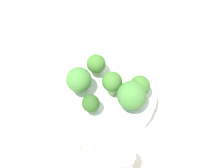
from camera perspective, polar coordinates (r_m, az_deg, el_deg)
ground_plane at (r=0.63m, az=0.00°, el=-2.95°), size 3.00×3.00×0.00m
bowl at (r=0.61m, az=0.00°, el=-2.24°), size 0.17×0.17×0.03m
broccoli_floret_0 at (r=0.56m, az=3.61°, el=-2.13°), size 0.05×0.05×0.06m
broccoli_floret_1 at (r=0.57m, az=-0.03°, el=0.31°), size 0.04×0.04×0.06m
broccoli_floret_2 at (r=0.60m, az=-2.92°, el=3.65°), size 0.04×0.04×0.05m
broccoli_floret_3 at (r=0.58m, az=-6.07°, el=0.71°), size 0.05×0.05×0.06m
broccoli_floret_4 at (r=0.58m, az=5.07°, el=-0.46°), size 0.04×0.04×0.05m
broccoli_floret_5 at (r=0.56m, az=-4.02°, el=-3.51°), size 0.03×0.03×0.04m
pepper_shaker at (r=0.54m, az=2.13°, el=-14.07°), size 0.04×0.04×0.07m
almond_crumb_0 at (r=0.59m, az=-5.84°, el=-11.35°), size 0.01×0.00×0.01m
almond_crumb_1 at (r=0.57m, az=0.82°, el=-15.02°), size 0.01×0.01×0.01m
almond_crumb_2 at (r=0.58m, az=0.08°, el=-11.38°), size 0.01×0.01×0.01m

